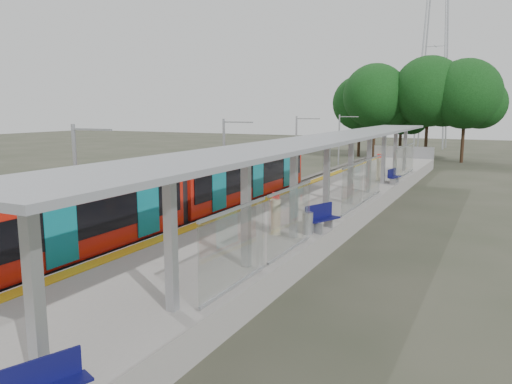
# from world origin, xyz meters

# --- Properties ---
(ground) EXTENTS (200.00, 200.00, 0.00)m
(ground) POSITION_xyz_m (0.00, 0.00, 0.00)
(ground) COLOR #474438
(ground) RESTS_ON ground
(trackbed) EXTENTS (3.00, 70.00, 0.24)m
(trackbed) POSITION_xyz_m (-4.50, 20.00, 0.12)
(trackbed) COLOR #59544C
(trackbed) RESTS_ON ground
(platform) EXTENTS (6.00, 50.00, 1.00)m
(platform) POSITION_xyz_m (0.00, 20.00, 0.50)
(platform) COLOR gray
(platform) RESTS_ON ground
(tactile_strip) EXTENTS (0.60, 50.00, 0.02)m
(tactile_strip) POSITION_xyz_m (-2.55, 20.00, 1.01)
(tactile_strip) COLOR gold
(tactile_strip) RESTS_ON platform
(end_fence) EXTENTS (6.00, 0.10, 1.20)m
(end_fence) POSITION_xyz_m (0.00, 44.95, 1.60)
(end_fence) COLOR #9EA0A5
(end_fence) RESTS_ON platform
(train) EXTENTS (2.74, 27.60, 3.62)m
(train) POSITION_xyz_m (-4.50, 10.28, 2.05)
(train) COLOR black
(train) RESTS_ON ground
(canopy) EXTENTS (3.27, 38.00, 3.66)m
(canopy) POSITION_xyz_m (1.61, 16.19, 4.20)
(canopy) COLOR #9EA0A5
(canopy) RESTS_ON platform
(pylon) EXTENTS (8.00, 4.00, 38.00)m
(pylon) POSITION_xyz_m (-1.00, 73.00, 19.00)
(pylon) COLOR #9EA0A5
(pylon) RESTS_ON ground
(tree_cluster) EXTENTS (19.61, 10.53, 12.00)m
(tree_cluster) POSITION_xyz_m (-1.06, 53.52, 7.35)
(tree_cluster) COLOR #382316
(tree_cluster) RESTS_ON ground
(catenary_masts) EXTENTS (2.08, 48.16, 5.40)m
(catenary_masts) POSITION_xyz_m (-6.22, 19.00, 2.91)
(catenary_masts) COLOR #9EA0A5
(catenary_masts) RESTS_ON ground
(bench_near) EXTENTS (0.89, 1.40, 0.92)m
(bench_near) POSITION_xyz_m (2.62, -2.39, 1.48)
(bench_near) COLOR #101153
(bench_near) RESTS_ON platform
(bench_mid) EXTENTS (1.08, 1.68, 1.11)m
(bench_mid) POSITION_xyz_m (2.60, 11.59, 1.58)
(bench_mid) COLOR #101153
(bench_mid) RESTS_ON platform
(bench_far) EXTENTS (0.65, 1.50, 0.99)m
(bench_far) POSITION_xyz_m (2.61, 26.43, 1.52)
(bench_far) COLOR #101153
(bench_far) RESTS_ON platform
(info_pillar_near) EXTENTS (0.39, 0.39, 1.71)m
(info_pillar_near) POSITION_xyz_m (1.18, 10.15, 1.74)
(info_pillar_near) COLOR beige
(info_pillar_near) RESTS_ON platform
(info_pillar_far) EXTENTS (0.43, 0.43, 1.89)m
(info_pillar_far) POSITION_xyz_m (1.49, 27.24, 1.82)
(info_pillar_far) COLOR beige
(info_pillar_far) RESTS_ON platform
(litter_bin) EXTENTS (0.57, 0.57, 0.89)m
(litter_bin) POSITION_xyz_m (2.30, 10.79, 1.45)
(litter_bin) COLOR #9EA0A5
(litter_bin) RESTS_ON platform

